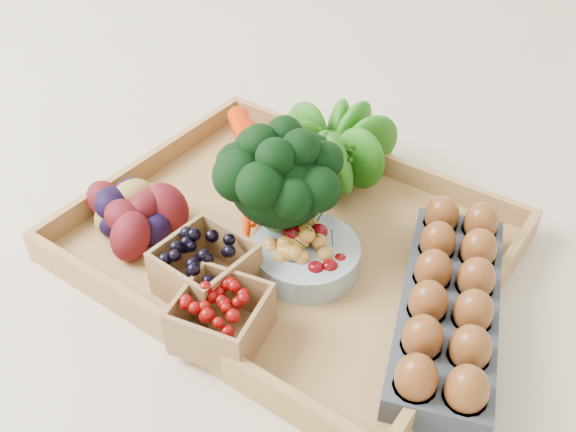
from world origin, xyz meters
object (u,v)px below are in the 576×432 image
Objects in this scene: cherry_bowl at (306,256)px; egg_carton at (448,309)px; tray at (288,245)px; broccoli at (281,204)px.

egg_carton is at bearing 6.82° from cherry_bowl.
tray is 0.24m from egg_carton.
broccoli is at bearing 159.23° from cherry_bowl.
broccoli is at bearing 160.79° from egg_carton.
cherry_bowl is (0.05, -0.03, 0.03)m from tray.
broccoli is (-0.01, -0.01, 0.07)m from tray.
egg_carton is (0.25, 0.00, -0.05)m from broccoli.
cherry_bowl is 0.19m from egg_carton.
tray is at bearing 37.61° from broccoli.
egg_carton is at bearing 0.25° from broccoli.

